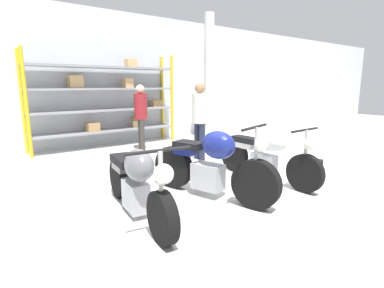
{
  "coord_description": "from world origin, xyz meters",
  "views": [
    {
      "loc": [
        -2.81,
        -3.39,
        1.64
      ],
      "look_at": [
        0.0,
        0.4,
        0.7
      ],
      "focal_mm": 28.0,
      "sensor_mm": 36.0,
      "label": 1
    }
  ],
  "objects_px": {
    "motorcycle_blue": "(212,165)",
    "person_near_rack": "(141,112)",
    "toolbox": "(310,167)",
    "motorcycle_grey": "(137,182)",
    "shelving_rack": "(108,99)",
    "motorcycle_white": "(267,155)",
    "person_browsing": "(200,115)"
  },
  "relations": [
    {
      "from": "motorcycle_blue",
      "to": "toolbox",
      "type": "relative_size",
      "value": 4.7
    },
    {
      "from": "person_browsing",
      "to": "toolbox",
      "type": "bearing_deg",
      "value": 114.87
    },
    {
      "from": "person_browsing",
      "to": "person_near_rack",
      "type": "xyz_separation_m",
      "value": [
        -0.58,
        1.65,
        -0.02
      ]
    },
    {
      "from": "motorcycle_blue",
      "to": "person_browsing",
      "type": "height_order",
      "value": "person_browsing"
    },
    {
      "from": "motorcycle_blue",
      "to": "toolbox",
      "type": "xyz_separation_m",
      "value": [
        2.19,
        -0.23,
        -0.35
      ]
    },
    {
      "from": "motorcycle_white",
      "to": "person_near_rack",
      "type": "bearing_deg",
      "value": -172.59
    },
    {
      "from": "person_near_rack",
      "to": "motorcycle_grey",
      "type": "bearing_deg",
      "value": 80.12
    },
    {
      "from": "motorcycle_grey",
      "to": "motorcycle_blue",
      "type": "relative_size",
      "value": 1.02
    },
    {
      "from": "motorcycle_grey",
      "to": "person_near_rack",
      "type": "distance_m",
      "value": 4.01
    },
    {
      "from": "motorcycle_blue",
      "to": "toolbox",
      "type": "bearing_deg",
      "value": 67.63
    },
    {
      "from": "toolbox",
      "to": "motorcycle_grey",
      "type": "bearing_deg",
      "value": 175.42
    },
    {
      "from": "motorcycle_blue",
      "to": "person_near_rack",
      "type": "bearing_deg",
      "value": 152.58
    },
    {
      "from": "motorcycle_grey",
      "to": "shelving_rack",
      "type": "bearing_deg",
      "value": 169.21
    },
    {
      "from": "shelving_rack",
      "to": "person_near_rack",
      "type": "relative_size",
      "value": 2.37
    },
    {
      "from": "motorcycle_grey",
      "to": "motorcycle_blue",
      "type": "height_order",
      "value": "motorcycle_blue"
    },
    {
      "from": "person_browsing",
      "to": "person_near_rack",
      "type": "height_order",
      "value": "person_browsing"
    },
    {
      "from": "motorcycle_grey",
      "to": "person_browsing",
      "type": "relative_size",
      "value": 1.26
    },
    {
      "from": "person_browsing",
      "to": "motorcycle_white",
      "type": "bearing_deg",
      "value": 91.29
    },
    {
      "from": "motorcycle_grey",
      "to": "motorcycle_white",
      "type": "xyz_separation_m",
      "value": [
        2.44,
        -0.01,
        0.0
      ]
    },
    {
      "from": "person_browsing",
      "to": "toolbox",
      "type": "xyz_separation_m",
      "value": [
        0.92,
        -2.13,
        -0.85
      ]
    },
    {
      "from": "shelving_rack",
      "to": "motorcycle_grey",
      "type": "xyz_separation_m",
      "value": [
        -1.42,
        -4.52,
        -0.8
      ]
    },
    {
      "from": "shelving_rack",
      "to": "motorcycle_blue",
      "type": "xyz_separation_m",
      "value": [
        -0.25,
        -4.56,
        -0.76
      ]
    },
    {
      "from": "shelving_rack",
      "to": "motorcycle_grey",
      "type": "distance_m",
      "value": 4.81
    },
    {
      "from": "motorcycle_grey",
      "to": "toolbox",
      "type": "xyz_separation_m",
      "value": [
        3.37,
        -0.27,
        -0.32
      ]
    },
    {
      "from": "shelving_rack",
      "to": "motorcycle_grey",
      "type": "height_order",
      "value": "shelving_rack"
    },
    {
      "from": "motorcycle_white",
      "to": "toolbox",
      "type": "bearing_deg",
      "value": 72.69
    },
    {
      "from": "person_browsing",
      "to": "motorcycle_grey",
      "type": "bearing_deg",
      "value": 38.84
    },
    {
      "from": "shelving_rack",
      "to": "motorcycle_white",
      "type": "relative_size",
      "value": 1.86
    },
    {
      "from": "shelving_rack",
      "to": "toolbox",
      "type": "height_order",
      "value": "shelving_rack"
    },
    {
      "from": "toolbox",
      "to": "shelving_rack",
      "type": "bearing_deg",
      "value": 112.08
    },
    {
      "from": "motorcycle_blue",
      "to": "person_browsing",
      "type": "distance_m",
      "value": 2.34
    },
    {
      "from": "person_near_rack",
      "to": "motorcycle_blue",
      "type": "bearing_deg",
      "value": 97.14
    }
  ]
}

